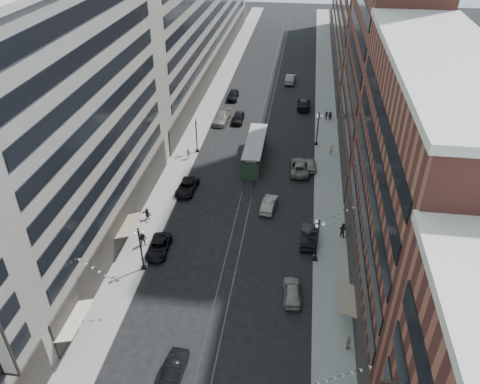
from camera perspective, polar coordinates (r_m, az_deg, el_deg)
The scene contains 36 objects.
ground at distance 76.78m, azimuth 2.35°, elevation 6.15°, with size 220.00×220.00×0.00m, color black.
sidewalk_west at distance 87.26m, azimuth -4.25°, elevation 9.60°, with size 4.00×180.00×0.15m, color gray.
sidewalk_east at distance 85.62m, azimuth 10.49°, elevation 8.64°, with size 4.00×180.00×0.15m, color gray.
rail_west at distance 85.82m, azimuth 2.59°, elevation 9.19°, with size 0.12×180.00×0.02m, color #2D2D33.
rail_east at distance 85.72m, azimuth 3.53°, elevation 9.13°, with size 0.12×180.00×0.02m, color #2D2D33.
building_west_mid at distance 51.71m, azimuth -19.93°, elevation 7.33°, with size 8.00×36.00×28.00m, color gray.
building_west_far at distance 108.92m, azimuth -4.91°, elevation 21.50°, with size 8.00×90.00×26.00m, color gray.
building_east_mid at distance 44.02m, azimuth 20.60°, elevation -0.51°, with size 8.00×30.00×24.00m, color brown.
building_east_tower at distance 66.42m, azimuth 18.07°, elevation 19.64°, with size 8.00×26.00×42.00m, color brown.
building_east_far at distance 115.86m, azimuth 14.03°, elevation 20.92°, with size 8.00×72.00×24.00m, color brown.
lamppost_sw_far at distance 50.58m, azimuth -12.01°, elevation -6.62°, with size 1.03×1.14×5.52m.
lamppost_sw_mid at distance 72.36m, azimuth -5.34°, elevation 6.99°, with size 1.03×1.14×5.52m.
lamppost_se_far at distance 51.24m, azimuth 9.40°, elevation -5.68°, with size 1.03×1.14×5.52m.
lamppost_se_mid at distance 75.19m, azimuth 9.45°, elevation 7.73°, with size 1.03×1.14×5.52m.
streetcar at distance 70.60m, azimuth 1.84°, elevation 4.99°, with size 2.65×11.99×3.32m.
car_2 at distance 54.10m, azimuth -9.89°, elevation -6.61°, with size 2.25×4.88×1.36m, color black.
car_4 at distance 48.36m, azimuth 6.37°, elevation -11.96°, with size 1.77×4.41×1.50m, color gray.
car_5 at distance 42.46m, azimuth -8.12°, elevation -20.83°, with size 1.57×4.49×1.48m, color black.
pedestrian_2 at distance 54.85m, azimuth -11.71°, elevation -5.62°, with size 0.94×0.52×1.94m, color black.
pedestrian_4 at distance 44.65m, azimuth 13.05°, elevation -17.43°, with size 0.96×0.44×1.64m, color #B1A592.
car_7 at distance 63.85m, azimuth -6.49°, elevation 0.60°, with size 2.35×5.09×1.41m, color black.
car_8 at distance 83.20m, azimuth -2.25°, elevation 9.01°, with size 2.32×5.71×1.66m, color slate.
car_9 at distance 93.06m, azimuth -0.87°, elevation 11.73°, with size 1.96×4.86×1.66m, color black.
car_10 at distance 55.21m, azimuth 8.36°, elevation -5.33°, with size 1.72×4.94×1.63m, color black.
car_11 at distance 68.47m, azimuth 7.26°, elevation 3.06°, with size 2.66×5.78×1.61m, color #67665B.
car_12 at distance 89.67m, azimuth 7.78°, elevation 10.58°, with size 2.34×5.76×1.67m, color black.
car_13 at distance 83.34m, azimuth -0.23°, elevation 9.06°, with size 1.88×4.68×1.60m, color black.
car_14 at distance 102.05m, azimuth 6.15°, elevation 13.55°, with size 1.86×5.33×1.76m, color slate.
pedestrian_5 at distance 59.05m, azimuth -11.26°, elevation -2.64°, with size 1.44×0.42×1.56m, color black.
pedestrian_6 at distance 71.46m, azimuth -6.31°, elevation 4.69°, with size 1.01×0.46×1.73m, color beige.
pedestrian_7 at distance 56.41m, azimuth 12.40°, elevation -4.52°, with size 0.91×0.50×1.88m, color black.
pedestrian_8 at distance 73.47m, azimuth 10.98°, elevation 5.15°, with size 0.67×0.44×1.84m, color beige.
pedestrian_9 at distance 85.20m, azimuth 10.49°, elevation 9.14°, with size 0.98×0.41×1.52m, color black.
car_extra_0 at distance 69.43m, azimuth 8.58°, elevation 3.29°, with size 1.63×4.05×1.38m, color gray.
car_extra_1 at distance 60.12m, azimuth 3.55°, elevation -1.48°, with size 1.58×4.52×1.49m, color gray.
pedestrian_extra_0 at distance 85.24m, azimuth 10.92°, elevation 9.11°, with size 1.43×0.41×1.54m, color black.
Camera 1 is at (6.45, -8.09, 34.89)m, focal length 35.00 mm.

